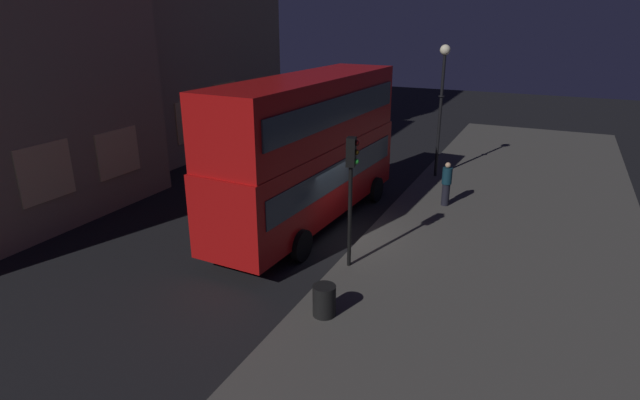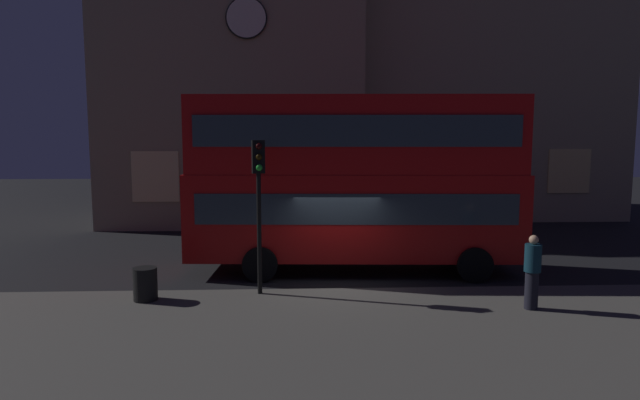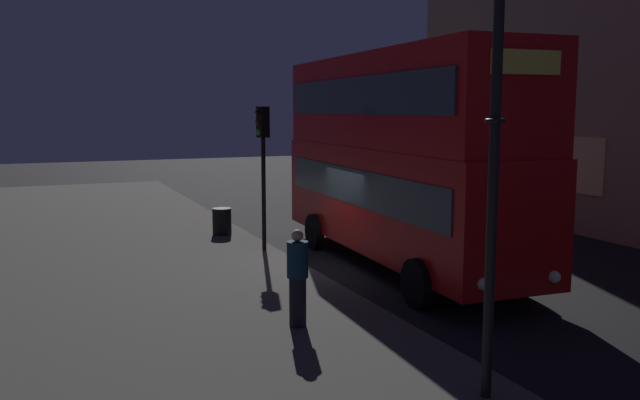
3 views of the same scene
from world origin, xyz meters
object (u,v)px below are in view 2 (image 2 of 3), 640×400
Objects in this scene: double_decker_bus at (354,176)px; litter_bin at (145,284)px; pedestrian at (532,271)px; traffic_light_near_kerb at (259,184)px.

litter_bin is at bearing -147.54° from double_decker_bus.
pedestrian is 2.15× the size of litter_bin.
double_decker_bus reaches higher than litter_bin.
litter_bin is (-2.86, -0.44, -2.48)m from traffic_light_near_kerb.
double_decker_bus reaches higher than traffic_light_near_kerb.
litter_bin is (-9.44, 1.10, -0.50)m from pedestrian.
double_decker_bus is 12.47× the size of litter_bin.
pedestrian is at bearing -45.04° from double_decker_bus.
traffic_light_near_kerb is at bearing -132.38° from double_decker_bus.
pedestrian is at bearing -24.27° from traffic_light_near_kerb.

